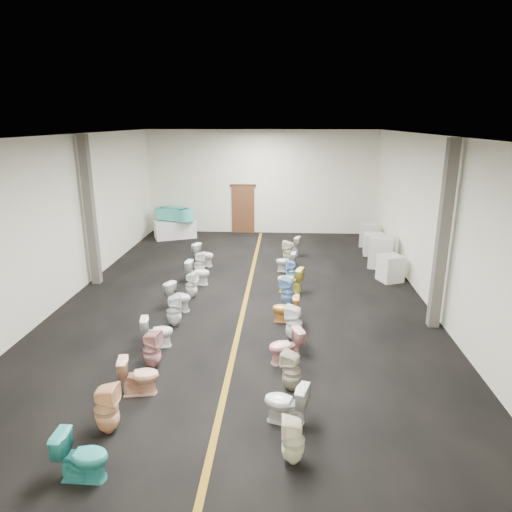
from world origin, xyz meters
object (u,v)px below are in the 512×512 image
at_px(toilet_left_10, 204,255).
at_px(toilet_right_8, 291,271).
at_px(toilet_right_3, 286,346).
at_px(appliance_crate_a, 390,268).
at_px(toilet_left_6, 179,297).
at_px(appliance_crate_c, 373,244).
at_px(toilet_right_11, 291,245).
at_px(display_table, 175,229).
at_px(toilet_right_2, 292,371).
at_px(toilet_right_9, 286,262).
at_px(bathtub, 174,213).
at_px(appliance_crate_b, 382,252).
at_px(toilet_left_8, 198,272).
at_px(toilet_left_7, 191,285).
at_px(toilet_left_9, 199,264).
at_px(toilet_right_6, 288,292).
at_px(appliance_crate_d, 368,235).
at_px(toilet_right_0, 293,441).
at_px(toilet_right_10, 288,252).
at_px(toilet_right_5, 286,309).
at_px(toilet_right_1, 286,403).
at_px(toilet_left_3, 152,349).
at_px(toilet_left_2, 139,375).
at_px(toilet_right_7, 290,280).
at_px(toilet_left_0, 82,456).
at_px(toilet_left_5, 174,311).

bearing_deg(toilet_left_10, toilet_right_8, -93.77).
bearing_deg(toilet_right_3, appliance_crate_a, 126.53).
relative_size(toilet_left_6, toilet_right_8, 1.03).
xyz_separation_m(appliance_crate_c, toilet_right_11, (-3.10, -0.22, -0.04)).
bearing_deg(display_table, toilet_right_8, -47.17).
distance_m(toilet_right_2, toilet_right_9, 7.01).
height_order(bathtub, toilet_left_10, bathtub).
relative_size(appliance_crate_b, toilet_left_6, 1.47).
bearing_deg(appliance_crate_c, toilet_right_3, -111.65).
bearing_deg(toilet_left_8, toilet_right_8, -75.57).
distance_m(appliance_crate_c, toilet_right_3, 8.87).
height_order(toilet_left_7, toilet_left_9, toilet_left_9).
xyz_separation_m(toilet_right_3, toilet_right_6, (0.05, 3.03, 0.04)).
relative_size(appliance_crate_b, toilet_right_2, 1.38).
bearing_deg(appliance_crate_d, appliance_crate_c, -90.00).
relative_size(display_table, toilet_right_0, 2.24).
bearing_deg(toilet_left_7, toilet_right_3, -127.09).
bearing_deg(toilet_right_0, toilet_right_10, -179.88).
relative_size(appliance_crate_b, toilet_right_11, 1.49).
bearing_deg(toilet_right_5, display_table, -147.50).
bearing_deg(toilet_left_10, appliance_crate_a, -78.20).
height_order(toilet_right_1, toilet_right_6, toilet_right_6).
bearing_deg(toilet_left_3, toilet_right_8, -17.94).
height_order(toilet_left_2, toilet_right_1, toilet_right_1).
relative_size(toilet_right_6, toilet_right_7, 1.06).
bearing_deg(toilet_left_10, toilet_right_5, -124.54).
height_order(appliance_crate_c, toilet_right_3, appliance_crate_c).
relative_size(appliance_crate_d, toilet_right_7, 1.18).
bearing_deg(toilet_left_9, toilet_left_2, 174.14).
bearing_deg(toilet_left_8, toilet_left_9, 15.23).
bearing_deg(toilet_right_10, appliance_crate_c, 122.70).
xyz_separation_m(toilet_left_0, toilet_left_7, (0.14, 6.93, -0.00)).
xyz_separation_m(toilet_left_10, toilet_right_11, (3.02, 1.54, -0.02)).
height_order(appliance_crate_c, toilet_right_1, appliance_crate_c).
bearing_deg(bathtub, toilet_right_10, -12.42).
relative_size(appliance_crate_c, appliance_crate_d, 0.88).
xyz_separation_m(toilet_left_0, toilet_right_3, (2.82, 3.42, -0.01)).
relative_size(toilet_left_8, toilet_right_9, 1.09).
relative_size(display_table, toilet_left_10, 2.24).
bearing_deg(appliance_crate_c, toilet_left_2, -121.97).
bearing_deg(toilet_right_7, toilet_right_1, 15.39).
relative_size(toilet_left_2, toilet_right_3, 1.00).
height_order(toilet_right_7, toilet_right_9, toilet_right_7).
bearing_deg(appliance_crate_b, appliance_crate_d, 90.00).
xyz_separation_m(toilet_right_2, toilet_right_3, (-0.11, 1.01, -0.02)).
height_order(appliance_crate_a, toilet_right_6, appliance_crate_a).
height_order(toilet_left_10, toilet_right_1, toilet_left_10).
distance_m(appliance_crate_c, toilet_left_0, 13.16).
relative_size(toilet_left_5, toilet_right_1, 1.07).
bearing_deg(toilet_left_9, toilet_left_3, 174.07).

